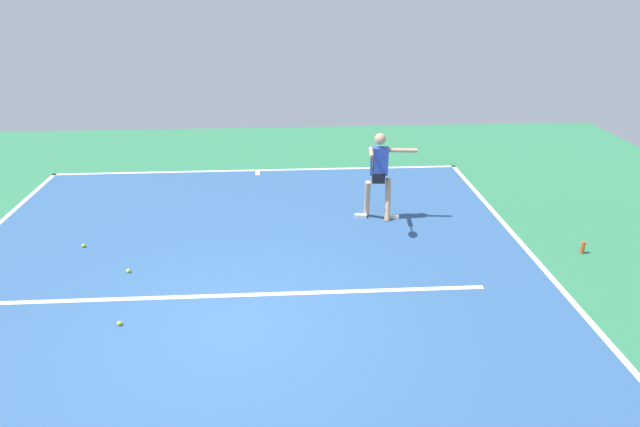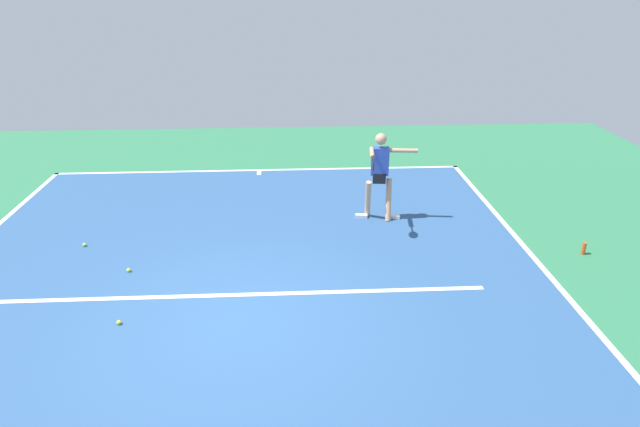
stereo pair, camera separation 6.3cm
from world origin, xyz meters
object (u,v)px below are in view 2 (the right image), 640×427
water_bottle (584,248)px  tennis_player (380,171)px  tennis_ball_near_player (84,245)px  tennis_ball_near_service_line (129,270)px  tennis_ball_far_corner (119,322)px

water_bottle → tennis_player: bearing=-26.7°
tennis_ball_near_player → tennis_ball_near_service_line: size_ratio=1.00×
tennis_player → tennis_ball_near_player: bearing=15.8°
tennis_ball_far_corner → water_bottle: water_bottle is taller
tennis_player → tennis_ball_near_player: (5.47, 0.92, -0.98)m
tennis_ball_near_player → tennis_ball_far_corner: bearing=117.6°
tennis_player → tennis_ball_near_player: tennis_player is taller
tennis_ball_far_corner → tennis_ball_near_player: (1.29, -2.47, 0.00)m
tennis_ball_far_corner → water_bottle: (-7.54, -1.69, 0.08)m
tennis_ball_near_player → water_bottle: (-8.83, 0.78, 0.08)m
tennis_ball_far_corner → tennis_ball_near_service_line: (0.25, -1.49, 0.00)m
tennis_player → tennis_ball_far_corner: 5.46m
tennis_player → tennis_ball_near_service_line: bearing=29.4°
tennis_player → water_bottle: size_ratio=8.03×
tennis_player → tennis_ball_far_corner: (4.17, 3.38, -0.98)m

